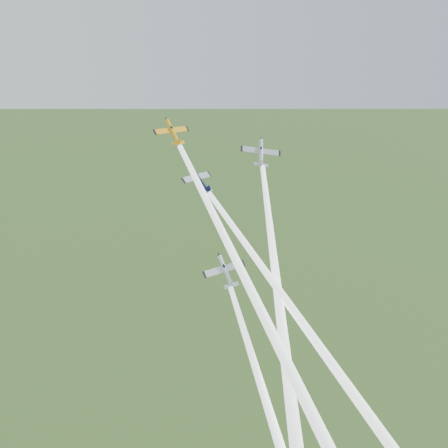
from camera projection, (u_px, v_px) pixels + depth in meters
The scene contains 7 objects.
plane_yellow at pixel (173, 132), 100.11m from camera, with size 6.99×6.93×1.09m, color #FFAF16, non-canonical shape.
smoke_trail_yellow at pixel (273, 336), 86.31m from camera, with size 2.33×2.33×73.77m, color white, non-canonical shape.
plane_navy at pixel (199, 179), 101.06m from camera, with size 7.36×7.30×1.15m, color #0C1237, non-canonical shape.
smoke_trail_navy at pixel (330, 361), 92.91m from camera, with size 2.33×2.33×71.29m, color white, non-canonical shape.
plane_silver_right at pixel (261, 153), 110.16m from camera, with size 8.04×7.97×1.26m, color #B3BBC2, non-canonical shape.
smoke_trail_silver_right at pixel (280, 311), 94.97m from camera, with size 2.33×2.33×58.70m, color white, non-canonical shape.
plane_silver_low at pixel (225, 271), 100.88m from camera, with size 8.02×7.96×1.26m, color silver, non-canonical shape.
Camera 1 is at (-44.78, -93.21, 125.10)m, focal length 45.00 mm.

